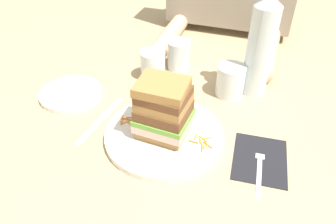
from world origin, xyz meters
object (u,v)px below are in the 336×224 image
fork (260,165)px  empty_tumbler_0 (179,55)px  side_plate (71,93)px  napkin_dark (260,159)px  juice_glass (230,82)px  empty_tumbler_1 (153,65)px  water_bottle (261,45)px  knife (99,121)px  sandwich (164,110)px  main_plate (164,135)px

fork → empty_tumbler_0: bearing=130.5°
side_plate → napkin_dark: bearing=-8.2°
juice_glass → empty_tumbler_1: (-0.23, 0.01, 0.00)m
water_bottle → fork: bearing=-79.4°
water_bottle → knife: bearing=-142.7°
water_bottle → empty_tumbler_0: 0.26m
empty_tumbler_1 → side_plate: bearing=-138.5°
empty_tumbler_0 → water_bottle: bearing=-12.5°
napkin_dark → empty_tumbler_1: bearing=145.3°
sandwich → knife: bearing=179.5°
water_bottle → side_plate: 0.53m
fork → water_bottle: bearing=100.6°
main_plate → fork: size_ratio=1.71×
knife → empty_tumbler_0: empty_tumbler_0 is taller
knife → juice_glass: size_ratio=2.27×
main_plate → napkin_dark: bearing=0.5°
napkin_dark → sandwich: bearing=-179.5°
fork → water_bottle: size_ratio=0.52×
sandwich → napkin_dark: 0.24m
sandwich → empty_tumbler_0: 0.33m
juice_glass → water_bottle: water_bottle is taller
knife → water_bottle: bearing=37.3°
knife → water_bottle: (0.35, 0.27, 0.14)m
sandwich → side_plate: 0.32m
napkin_dark → side_plate: size_ratio=0.87×
empty_tumbler_1 → knife: bearing=-103.1°
empty_tumbler_1 → side_plate: empty_tumbler_1 is taller
fork → knife: fork is taller
napkin_dark → juice_glass: (-0.11, 0.23, 0.04)m
main_plate → empty_tumbler_0: bearing=101.2°
napkin_dark → knife: 0.40m
knife → juice_glass: juice_glass is taller
sandwich → water_bottle: water_bottle is taller
side_plate → fork: bearing=-10.5°
fork → empty_tumbler_1: bearing=143.0°
water_bottle → side_plate: (-0.48, -0.19, -0.14)m
napkin_dark → juice_glass: juice_glass is taller
sandwich → fork: (0.23, -0.02, -0.08)m
juice_glass → empty_tumbler_0: 0.20m
sandwich → empty_tumbler_1: bearing=116.3°
main_plate → juice_glass: size_ratio=3.21×
main_plate → empty_tumbler_1: 0.27m
knife → fork: bearing=-3.1°
sandwich → side_plate: size_ratio=0.82×
sandwich → napkin_dark: size_ratio=0.95×
knife → side_plate: size_ratio=1.16×
juice_glass → empty_tumbler_0: (-0.18, 0.09, 0.00)m
main_plate → side_plate: bearing=165.5°
sandwich → side_plate: sandwich is taller
empty_tumbler_0 → empty_tumbler_1: (-0.06, -0.08, -0.00)m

